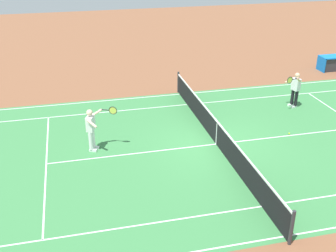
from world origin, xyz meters
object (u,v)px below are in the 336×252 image
Objects in this scene: tennis_player_near at (92,128)px; tennis_ball at (289,134)px; tennis_net at (217,133)px; tennis_player_far at (295,88)px; equipment_cart_tarped at (330,63)px.

tennis_player_near reaches higher than tennis_ball.
tennis_net is 3.21m from tennis_ball.
tennis_net is 6.89× the size of tennis_player_far.
equipment_cart_tarped is at bearing -136.83° from tennis_player_far.
tennis_net is at bearing 29.71° from tennis_player_far.
tennis_ball is at bearing 58.77° from tennis_player_far.
tennis_player_near is 15.67m from equipment_cart_tarped.
tennis_player_near is 9.64m from tennis_player_far.
tennis_player_near is at bearing 24.72° from equipment_cart_tarped.
equipment_cart_tarped is (-6.38, -7.10, 0.40)m from tennis_ball.
tennis_ball is at bearing -177.93° from tennis_net.
tennis_net is 5.49m from tennis_player_far.
tennis_player_near reaches higher than tennis_net.
tennis_net is 6.89× the size of tennis_player_near.
tennis_player_near and tennis_player_far have the same top height.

